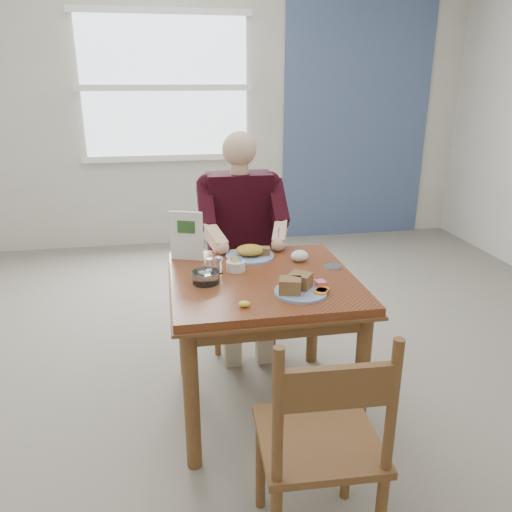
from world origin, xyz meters
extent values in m
plane|color=slate|center=(0.00, 0.00, 0.00)|extent=(6.00, 6.00, 0.00)
plane|color=beige|center=(0.00, 3.00, 1.40)|extent=(5.50, 0.00, 5.50)
cube|color=#44577F|center=(1.60, 2.98, 1.40)|extent=(1.60, 0.02, 2.80)
ellipsoid|color=yellow|center=(-0.14, -0.33, 0.76)|extent=(0.06, 0.05, 0.03)
ellipsoid|color=white|center=(0.24, 0.19, 0.78)|extent=(0.10, 0.08, 0.06)
cylinder|color=silver|center=(0.38, 0.06, 0.76)|extent=(0.09, 0.09, 0.01)
cube|color=white|center=(-0.40, 2.97, 1.60)|extent=(1.60, 0.02, 1.30)
cube|color=white|center=(-0.40, 2.96, 2.28)|extent=(1.72, 0.04, 0.06)
cube|color=white|center=(-0.40, 2.96, 0.92)|extent=(1.72, 0.04, 0.06)
cube|color=white|center=(-0.40, 2.96, 1.60)|extent=(1.72, 0.04, 0.06)
cube|color=brown|center=(0.00, 0.00, 0.73)|extent=(0.90, 0.90, 0.04)
cube|color=brown|center=(0.00, 0.00, 0.70)|extent=(0.92, 0.92, 0.01)
cylinder|color=brown|center=(-0.39, -0.39, 0.35)|extent=(0.07, 0.07, 0.71)
cylinder|color=brown|center=(0.39, -0.39, 0.35)|extent=(0.07, 0.07, 0.71)
cylinder|color=brown|center=(-0.39, 0.39, 0.35)|extent=(0.07, 0.07, 0.71)
cylinder|color=brown|center=(0.39, 0.39, 0.35)|extent=(0.07, 0.07, 0.71)
cube|color=brown|center=(0.00, -0.39, 0.66)|extent=(0.80, 0.03, 0.08)
cube|color=brown|center=(0.00, 0.39, 0.66)|extent=(0.80, 0.03, 0.08)
cube|color=brown|center=(-0.39, 0.00, 0.66)|extent=(0.03, 0.80, 0.08)
cube|color=brown|center=(0.39, 0.00, 0.66)|extent=(0.03, 0.80, 0.08)
cylinder|color=brown|center=(-0.18, 0.57, 0.23)|extent=(0.04, 0.04, 0.45)
cylinder|color=brown|center=(0.18, 0.57, 0.23)|extent=(0.04, 0.04, 0.45)
cylinder|color=brown|center=(-0.18, 0.93, 0.23)|extent=(0.04, 0.04, 0.45)
cylinder|color=brown|center=(0.18, 0.93, 0.23)|extent=(0.04, 0.04, 0.45)
cube|color=brown|center=(0.00, 0.75, 0.47)|extent=(0.42, 0.42, 0.03)
cylinder|color=brown|center=(-0.18, 0.93, 0.70)|extent=(0.04, 0.04, 0.50)
cylinder|color=brown|center=(0.18, 0.93, 0.70)|extent=(0.04, 0.04, 0.50)
cube|color=brown|center=(0.00, 0.93, 0.80)|extent=(0.38, 0.03, 0.14)
cylinder|color=brown|center=(-0.14, -0.67, 0.23)|extent=(0.04, 0.04, 0.45)
cylinder|color=brown|center=(0.22, -0.69, 0.23)|extent=(0.04, 0.04, 0.45)
cube|color=brown|center=(0.04, -0.86, 0.47)|extent=(0.44, 0.44, 0.03)
cylinder|color=brown|center=(-0.15, -1.03, 0.70)|extent=(0.04, 0.04, 0.50)
cylinder|color=brown|center=(0.21, -1.04, 0.70)|extent=(0.04, 0.04, 0.50)
cube|color=brown|center=(0.03, -1.04, 0.80)|extent=(0.38, 0.05, 0.14)
cube|color=tan|center=(-0.10, 0.63, 0.54)|extent=(0.13, 0.38, 0.12)
cube|color=tan|center=(0.10, 0.63, 0.54)|extent=(0.13, 0.38, 0.12)
cube|color=tan|center=(-0.10, 0.45, 0.24)|extent=(0.10, 0.10, 0.48)
cube|color=tan|center=(0.10, 0.45, 0.24)|extent=(0.10, 0.10, 0.48)
cube|color=black|center=(0.00, 0.78, 0.84)|extent=(0.40, 0.22, 0.58)
sphere|color=black|center=(-0.19, 0.78, 1.06)|extent=(0.15, 0.15, 0.15)
sphere|color=black|center=(0.19, 0.78, 1.06)|extent=(0.15, 0.15, 0.15)
cylinder|color=#D3A785|center=(0.00, 0.76, 1.15)|extent=(0.11, 0.11, 0.08)
sphere|color=#D3A785|center=(0.00, 0.76, 1.28)|extent=(0.21, 0.21, 0.21)
cube|color=black|center=(-0.22, 0.67, 0.96)|extent=(0.09, 0.29, 0.27)
cube|color=black|center=(0.22, 0.67, 0.96)|extent=(0.09, 0.29, 0.27)
sphere|color=black|center=(-0.22, 0.55, 0.86)|extent=(0.09, 0.09, 0.09)
sphere|color=black|center=(0.22, 0.55, 0.86)|extent=(0.09, 0.09, 0.09)
cube|color=#D3A785|center=(-0.19, 0.46, 0.82)|extent=(0.14, 0.23, 0.14)
cube|color=#D3A785|center=(0.19, 0.46, 0.82)|extent=(0.14, 0.23, 0.14)
sphere|color=#D3A785|center=(-0.16, 0.37, 0.79)|extent=(0.08, 0.08, 0.08)
sphere|color=#D3A785|center=(0.16, 0.37, 0.79)|extent=(0.08, 0.08, 0.08)
cylinder|color=silver|center=(0.16, 0.37, 0.84)|extent=(0.01, 0.05, 0.12)
cylinder|color=white|center=(0.13, -0.23, 0.76)|extent=(0.32, 0.32, 0.01)
cube|color=#A57C49|center=(0.08, -0.24, 0.80)|extent=(0.12, 0.11, 0.07)
cube|color=#A57C49|center=(0.14, -0.19, 0.80)|extent=(0.13, 0.13, 0.07)
cylinder|color=orange|center=(0.21, -0.27, 0.77)|extent=(0.08, 0.08, 0.01)
cylinder|color=orange|center=(0.22, -0.25, 0.77)|extent=(0.07, 0.07, 0.01)
cylinder|color=orange|center=(0.24, -0.24, 0.77)|extent=(0.06, 0.06, 0.01)
cube|color=#E06A75|center=(0.24, -0.19, 0.78)|extent=(0.05, 0.05, 0.03)
cylinder|color=white|center=(-0.02, 0.29, 0.76)|extent=(0.32, 0.32, 0.01)
ellipsoid|color=gold|center=(-0.02, 0.29, 0.79)|extent=(0.18, 0.16, 0.06)
cube|color=#A57C49|center=(0.05, 0.30, 0.78)|extent=(0.11, 0.08, 0.04)
cylinder|color=white|center=(-0.12, 0.11, 0.78)|extent=(0.12, 0.12, 0.05)
cube|color=pink|center=(-0.13, 0.11, 0.81)|extent=(0.04, 0.02, 0.02)
cube|color=#6699D8|center=(-0.10, 0.11, 0.81)|extent=(0.04, 0.03, 0.02)
cube|color=#EAD159|center=(-0.12, 0.09, 0.81)|extent=(0.04, 0.02, 0.02)
cube|color=white|center=(-0.13, 0.13, 0.81)|extent=(0.04, 0.02, 0.02)
cylinder|color=white|center=(-0.25, 0.08, 0.78)|extent=(0.04, 0.04, 0.07)
cylinder|color=silver|center=(-0.25, 0.08, 0.83)|extent=(0.04, 0.04, 0.01)
cylinder|color=white|center=(-0.21, 0.09, 0.78)|extent=(0.04, 0.04, 0.07)
cylinder|color=silver|center=(-0.21, 0.09, 0.83)|extent=(0.04, 0.04, 0.01)
cylinder|color=white|center=(-0.28, -0.03, 0.78)|extent=(0.15, 0.15, 0.06)
cylinder|color=white|center=(-0.30, -0.03, 0.80)|extent=(0.04, 0.04, 0.02)
cylinder|color=white|center=(-0.27, -0.01, 0.80)|extent=(0.04, 0.04, 0.02)
cylinder|color=white|center=(-0.28, -0.05, 0.80)|extent=(0.04, 0.04, 0.02)
cube|color=white|center=(-0.35, 0.32, 0.88)|extent=(0.18, 0.08, 0.27)
cube|color=#2D5926|center=(-0.35, 0.31, 0.94)|extent=(0.09, 0.04, 0.07)
camera|label=1|loc=(-0.44, -2.25, 1.67)|focal=35.00mm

